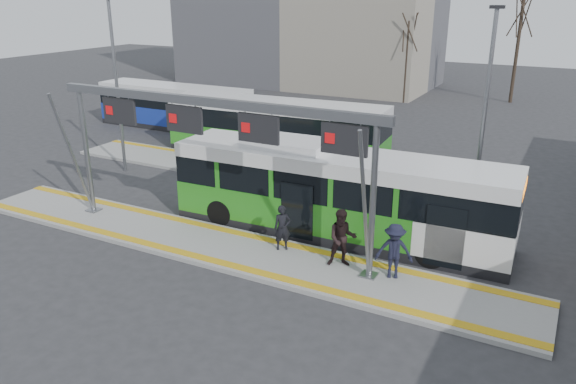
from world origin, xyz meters
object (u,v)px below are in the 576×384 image
object	(u,v)px
passenger_b	(342,238)
passenger_c	(394,251)
gantry	(211,129)
hero_bus	(337,194)
passenger_a	(282,228)

from	to	relation	value
passenger_b	passenger_c	xyz separation A→B (m)	(1.76, -0.00, -0.07)
gantry	passenger_b	size ratio (longest dim) A/B	6.67
hero_bus	gantry	bearing A→B (deg)	-142.23
passenger_a	passenger_b	size ratio (longest dim) A/B	0.83
passenger_a	passenger_c	distance (m)	4.07
hero_bus	passenger_b	size ratio (longest dim) A/B	6.52
hero_bus	passenger_c	bearing A→B (deg)	-42.24
passenger_b	hero_bus	bearing A→B (deg)	91.22
gantry	passenger_c	xyz separation A→B (m)	(6.53, 0.33, -3.25)
gantry	hero_bus	size ratio (longest dim) A/B	1.02
passenger_b	gantry	bearing A→B (deg)	158.18
passenger_b	passenger_c	world-z (taller)	passenger_b
gantry	passenger_b	distance (m)	5.75
passenger_c	hero_bus	bearing A→B (deg)	123.00
gantry	hero_bus	distance (m)	5.27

